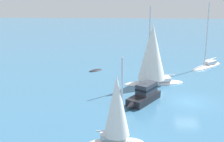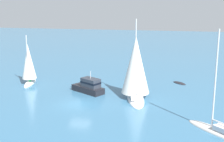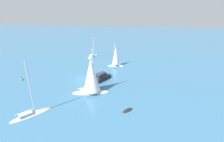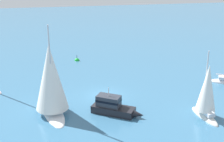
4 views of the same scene
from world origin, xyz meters
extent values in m
plane|color=teal|center=(0.00, 0.00, 0.00)|extent=(160.00, 160.00, 0.00)
ellipsoid|color=silver|center=(7.42, 9.50, 0.00)|extent=(4.66, 1.65, 1.02)
cube|color=silver|center=(7.96, 9.57, 0.71)|extent=(1.45, 0.94, 0.40)
cylinder|color=silver|center=(6.97, 9.45, 3.81)|extent=(0.14, 0.14, 6.60)
cylinder|color=silver|center=(7.99, 9.57, 1.16)|extent=(2.05, 0.35, 0.11)
cone|color=white|center=(7.36, 9.50, 3.28)|extent=(2.28, 2.28, 4.95)
cylinder|color=#19994C|center=(6.87, 9.23, 1.02)|extent=(0.32, 0.32, 1.02)
sphere|color=tan|center=(6.87, 9.23, 1.65)|extent=(0.24, 0.24, 0.24)
ellipsoid|color=white|center=(3.20, -6.28, 0.00)|extent=(7.94, 3.50, 0.77)
cube|color=white|center=(2.29, -6.47, 0.60)|extent=(2.54, 1.85, 0.43)
cylinder|color=silver|center=(3.95, -6.13, 5.07)|extent=(0.15, 0.15, 9.38)
cylinder|color=silver|center=(2.26, -6.47, 1.07)|extent=(3.42, 0.80, 0.12)
cone|color=white|center=(3.56, -6.21, 4.20)|extent=(4.07, 4.07, 7.03)
ellipsoid|color=silver|center=(-5.47, -14.91, 0.00)|extent=(6.06, 5.94, 0.72)
cylinder|color=silver|center=(-4.97, -14.42, 5.01)|extent=(0.17, 0.17, 9.29)
cube|color=black|center=(4.79, 0.18, 0.40)|extent=(3.92, 4.80, 0.80)
cone|color=black|center=(6.32, 2.57, 0.40)|extent=(1.30, 1.40, 0.80)
cube|color=#2D333D|center=(4.49, -0.27, 1.39)|extent=(2.49, 2.84, 1.17)
cube|color=black|center=(4.49, -0.27, 1.45)|extent=(2.55, 2.89, 0.24)
cylinder|color=silver|center=(4.49, -0.27, 2.48)|extent=(0.08, 0.08, 0.99)
ellipsoid|color=black|center=(11.25, -11.89, 0.00)|extent=(2.31, 2.31, 0.36)
camera|label=1|loc=(6.54, 32.28, 12.54)|focal=50.74mm
camera|label=2|loc=(-34.79, -9.96, 12.67)|focal=51.62mm
camera|label=3|loc=(11.05, -38.58, 19.28)|focal=28.36mm
camera|label=4|loc=(34.39, -5.75, 15.58)|focal=49.94mm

